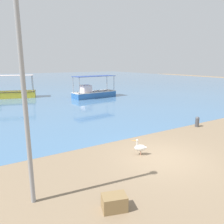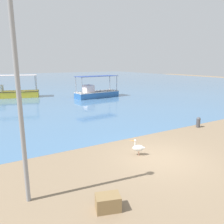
% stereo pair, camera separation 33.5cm
% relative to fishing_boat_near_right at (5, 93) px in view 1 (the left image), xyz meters
% --- Properties ---
extents(ground, '(120.00, 120.00, 0.00)m').
position_rel_fishing_boat_near_right_xyz_m(ground, '(4.35, -23.65, -0.66)').
color(ground, '#887257').
extents(harbor_water, '(110.00, 90.00, 0.00)m').
position_rel_fishing_boat_near_right_xyz_m(harbor_water, '(4.35, 24.35, -0.66)').
color(harbor_water, teal).
rests_on(harbor_water, ground).
extents(fishing_boat_near_right, '(7.25, 3.64, 2.86)m').
position_rel_fishing_boat_near_right_xyz_m(fishing_boat_near_right, '(0.00, 0.00, 0.00)').
color(fishing_boat_near_right, gold).
rests_on(fishing_boat_near_right, harbor_water).
extents(fishing_boat_outer, '(5.96, 2.54, 2.75)m').
position_rel_fishing_boat_near_right_xyz_m(fishing_boat_outer, '(9.86, -5.38, -0.02)').
color(fishing_boat_outer, '#336AB0').
rests_on(fishing_boat_outer, harbor_water).
extents(pelican, '(0.73, 0.53, 0.80)m').
position_rel_fishing_boat_near_right_xyz_m(pelican, '(3.66, -22.86, -0.28)').
color(pelican, '#E0997A').
rests_on(pelican, ground).
extents(lamp_post, '(0.28, 0.28, 6.53)m').
position_rel_fishing_boat_near_right_xyz_m(lamp_post, '(-1.58, -23.98, 2.97)').
color(lamp_post, gray).
rests_on(lamp_post, ground).
extents(mooring_bollard, '(0.28, 0.28, 0.73)m').
position_rel_fishing_boat_near_right_xyz_m(mooring_bollard, '(10.11, -21.13, -0.27)').
color(mooring_bollard, '#47474C').
rests_on(mooring_bollard, ground).
extents(cargo_crate, '(0.86, 0.70, 0.48)m').
position_rel_fishing_boat_near_right_xyz_m(cargo_crate, '(0.44, -25.66, -0.42)').
color(cargo_crate, olive).
rests_on(cargo_crate, ground).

